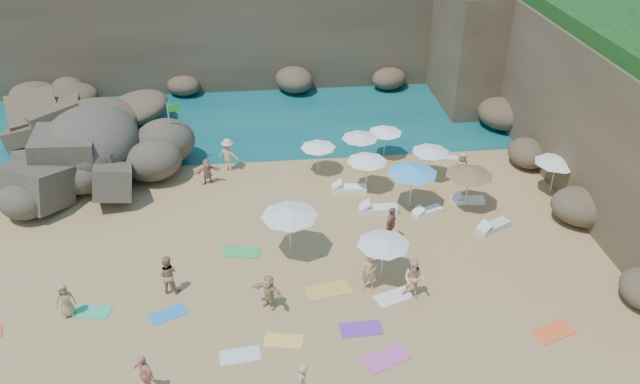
{
  "coord_description": "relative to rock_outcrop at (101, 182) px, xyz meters",
  "views": [
    {
      "loc": [
        -0.73,
        -22.35,
        17.6
      ],
      "look_at": [
        2.0,
        3.0,
        2.0
      ],
      "focal_mm": 35.0,
      "sensor_mm": 36.0,
      "label": 1
    }
  ],
  "objects": [
    {
      "name": "parasol_8",
      "position": [
        24.33,
        -3.78,
        2.0
      ],
      "size": [
        2.3,
        2.3,
        2.18
      ],
      "color": "silver",
      "rests_on": "ground"
    },
    {
      "name": "towel_12",
      "position": [
        11.47,
        -10.49,
        0.02
      ],
      "size": [
        2.05,
        1.3,
        0.03
      ],
      "primitive_type": "cube",
      "rotation": [
        0.0,
        0.0,
        0.19
      ],
      "color": "gold",
      "rests_on": "ground"
    },
    {
      "name": "person_stand_3",
      "position": [
        14.86,
        -7.13,
        0.91
      ],
      "size": [
        0.96,
        1.14,
        1.83
      ],
      "primitive_type": "imported",
      "rotation": [
        0.0,
        0.0,
        0.99
      ],
      "color": "#9A5D4D",
      "rests_on": "ground"
    },
    {
      "name": "cliff_back",
      "position": [
        11.63,
        16.37,
        4.0
      ],
      "size": [
        44.0,
        8.0,
        8.0
      ],
      "primitive_type": "cube",
      "color": "brown",
      "rests_on": "ground"
    },
    {
      "name": "cliff_corner",
      "position": [
        26.63,
        11.37,
        4.0
      ],
      "size": [
        10.0,
        12.0,
        8.0
      ],
      "primitive_type": "cube",
      "color": "brown",
      "rests_on": "ground"
    },
    {
      "name": "cliff_right",
      "position": [
        28.63,
        -0.63,
        4.0
      ],
      "size": [
        8.0,
        30.0,
        8.0
      ],
      "primitive_type": "cube",
      "color": "brown",
      "rests_on": "ground"
    },
    {
      "name": "towel_5",
      "position": [
        7.7,
        -13.88,
        0.01
      ],
      "size": [
        1.63,
        0.95,
        0.03
      ],
      "primitive_type": "cube",
      "rotation": [
        0.0,
        0.0,
        0.12
      ],
      "color": "silver",
      "rests_on": "ground"
    },
    {
      "name": "person_lie_5",
      "position": [
        14.95,
        -11.3,
        0.36
      ],
      "size": [
        1.67,
        2.1,
        0.72
      ],
      "primitive_type": "imported",
      "rotation": [
        0.0,
        0.0,
        -0.47
      ],
      "color": "#EFB988",
      "rests_on": "ground"
    },
    {
      "name": "lounger_0",
      "position": [
        13.58,
        -2.42,
        0.15
      ],
      "size": [
        1.94,
        0.84,
        0.29
      ],
      "primitive_type": "cube",
      "rotation": [
        0.0,
        0.0,
        -0.12
      ],
      "color": "white",
      "rests_on": "ground"
    },
    {
      "name": "parasol_10",
      "position": [
        16.45,
        -4.35,
        2.23
      ],
      "size": [
        2.57,
        2.57,
        2.43
      ],
      "color": "silver",
      "rests_on": "ground"
    },
    {
      "name": "lounger_2",
      "position": [
        17.22,
        -5.07,
        0.13
      ],
      "size": [
        1.7,
        1.1,
        0.25
      ],
      "primitive_type": "cube",
      "rotation": [
        0.0,
        0.0,
        0.38
      ],
      "color": "white",
      "rests_on": "ground"
    },
    {
      "name": "lounger_1",
      "position": [
        19.59,
        0.35,
        0.13
      ],
      "size": [
        1.72,
        0.81,
        0.26
      ],
      "primitive_type": "cube",
      "rotation": [
        0.0,
        0.0,
        -0.16
      ],
      "color": "silver",
      "rests_on": "ground"
    },
    {
      "name": "person_stand_4",
      "position": [
        19.87,
        -2.04,
        0.88
      ],
      "size": [
        0.96,
        0.7,
        1.75
      ],
      "primitive_type": "imported",
      "rotation": [
        0.0,
        0.0,
        -0.3
      ],
      "color": "tan",
      "rests_on": "ground"
    },
    {
      "name": "rock_promontory",
      "position": [
        -1.37,
        7.37,
        0.0
      ],
      "size": [
        12.0,
        7.0,
        2.0
      ],
      "primitive_type": null,
      "color": "brown",
      "rests_on": "ground"
    },
    {
      "name": "flag_pole",
      "position": [
        4.03,
        1.57,
        2.49
      ],
      "size": [
        0.76,
        0.21,
        3.91
      ],
      "color": "silver",
      "rests_on": "ground"
    },
    {
      "name": "ground",
      "position": [
        9.63,
        -8.63,
        0.0
      ],
      "size": [
        120.0,
        120.0,
        0.0
      ],
      "primitive_type": "plane",
      "color": "tan",
      "rests_on": "ground"
    },
    {
      "name": "parasol_2",
      "position": [
        14.51,
        -2.33,
        1.88
      ],
      "size": [
        2.17,
        2.17,
        2.05
      ],
      "color": "silver",
      "rests_on": "ground"
    },
    {
      "name": "parasol_4",
      "position": [
        18.18,
        -1.49,
        1.8
      ],
      "size": [
        2.07,
        2.07,
        1.96
      ],
      "color": "silver",
      "rests_on": "ground"
    },
    {
      "name": "lounger_5",
      "position": [
        20.09,
        -6.79,
        0.14
      ],
      "size": [
        1.93,
        1.42,
        0.29
      ],
      "primitive_type": "cube",
      "rotation": [
        0.0,
        0.0,
        0.49
      ],
      "color": "silver",
      "rests_on": "ground"
    },
    {
      "name": "towel_4",
      "position": [
        9.38,
        -13.28,
        0.01
      ],
      "size": [
        1.63,
        1.03,
        0.03
      ],
      "primitive_type": "cube",
      "rotation": [
        0.0,
        0.0,
        -0.2
      ],
      "color": "#FFBD43",
      "rests_on": "ground"
    },
    {
      "name": "person_lie_3",
      "position": [
        8.92,
        -11.25,
        0.21
      ],
      "size": [
        2.12,
        2.13,
        0.42
      ],
      "primitive_type": "imported",
      "rotation": [
        0.0,
        0.0,
        -0.67
      ],
      "color": "tan",
      "rests_on": "ground"
    },
    {
      "name": "parasol_1",
      "position": [
        14.59,
        0.53,
        1.82
      ],
      "size": [
        2.1,
        2.1,
        1.99
      ],
      "color": "silver",
      "rests_on": "ground"
    },
    {
      "name": "person_lie_2",
      "position": [
        0.74,
        -10.87,
        0.21
      ],
      "size": [
        1.18,
        1.7,
        0.41
      ],
      "primitive_type": "imported",
      "rotation": [
        0.0,
        0.0,
        0.3
      ],
      "color": "tan",
      "rests_on": "ground"
    },
    {
      "name": "rock_outcrop",
      "position": [
        0.0,
        0.0,
        0.0
      ],
      "size": [
        10.16,
        8.33,
        3.64
      ],
      "primitive_type": null,
      "rotation": [
        0.0,
        0.0,
        -0.18
      ],
      "color": "brown",
      "rests_on": "ground"
    },
    {
      "name": "towel_6",
      "position": [
        12.49,
        -12.96,
        0.01
      ],
      "size": [
        1.69,
        0.88,
        0.03
      ],
      "primitive_type": "cube",
      "rotation": [
        0.0,
        0.0,
        0.03
      ],
      "color": "purple",
      "rests_on": "ground"
    },
    {
      "name": "lounger_3",
      "position": [
        19.59,
        -4.26,
        0.13
      ],
      "size": [
        1.77,
        0.74,
        0.27
      ],
      "primitive_type": "cube",
      "rotation": [
        0.0,
        0.0,
        -0.09
      ],
      "color": "white",
      "rests_on": "ground"
    },
    {
      "name": "towel_10",
      "position": [
        20.01,
        -13.96,
        0.01
      ],
      "size": [
        1.86,
        1.34,
        0.03
      ],
      "primitive_type": "cube",
      "rotation": [
        0.0,
        0.0,
        0.33
      ],
      "color": "#FD5B27",
      "rests_on": "ground"
    },
    {
      "name": "person_stand_1",
      "position": [
        4.71,
        -9.8,
        0.92
      ],
      "size": [
        0.98,
        0.82,
        1.83
      ],
      "primitive_type": "imported",
      "rotation": [
        0.0,
        0.0,
        2.99
      ],
      "color": "#A57D52",
      "rests_on": "ground"
    },
    {
      "name": "towel_8",
      "position": [
        4.76,
        -11.27,
        0.01
      ],
      "size": [
        1.67,
        1.31,
        0.03
      ],
      "primitive_type": "cube",
      "rotation": [
        0.0,
        0.0,
        0.43
      ],
      "color": "#2379BF",
      "rests_on": "ground"
    },
    {
      "name": "seawater",
      "position": [
        9.63,
        21.37,
        0.0
      ],
      "size": [
        120.0,
        120.0,
        0.0
      ],
      "primitive_type": "plane",
      "color": "#0C4751",
      "rests_on": "ground"
    },
    {
      "name": "person_stand_5",
      "position": [
        5.94,
        -0.76,
        0.75
      ],
      "size": [
        1.44,
        0.74,
        1.49
      ],
      "primitive_type": "imported",
      "rotation": [
        0.0,
        0.0,
        0.26
      ],
      "color": "tan",
      "rests_on": "ground"
    },
    {
      "name": "person_lie_4",
      "position": [
        13.22,
        -10.54,
        0.21
      ],
      "size": [
        0.75,
        1.8,
        0.42
      ],
      "primitive_type": "imported",
      "rotation": [
        0.0,
        0.0,
        -0.06
      ],
      "color": "tan",
      "rests_on": "ground"
    },
    {
      "name": "lounger_4",
      "position": [
        14.75,
        -4.63,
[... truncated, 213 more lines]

